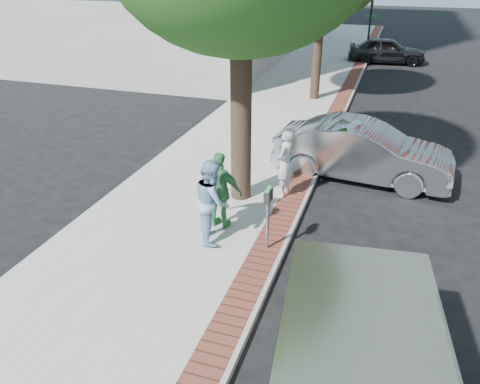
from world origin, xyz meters
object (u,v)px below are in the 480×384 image
at_px(person_green, 220,191).
at_px(person_gray, 285,163).
at_px(sedan_silver, 363,151).
at_px(bg_car, 387,50).
at_px(person_officer, 212,201).
at_px(parking_meter, 268,205).

bearing_deg(person_green, person_gray, -110.64).
bearing_deg(person_gray, person_green, -18.60).
xyz_separation_m(person_green, sedan_silver, (2.80, 4.12, -0.25)).
relative_size(sedan_silver, bg_car, 1.11).
xyz_separation_m(person_officer, person_green, (-0.03, 0.55, -0.03)).
height_order(person_gray, sedan_silver, person_gray).
bearing_deg(person_gray, sedan_silver, 147.74).
bearing_deg(person_gray, parking_meter, 13.79).
bearing_deg(person_green, sedan_silver, -118.15).
height_order(person_gray, bg_car, person_gray).
xyz_separation_m(person_gray, person_officer, (-0.99, -2.57, 0.02)).
height_order(person_officer, bg_car, person_officer).
relative_size(person_gray, sedan_silver, 0.37).
distance_m(person_gray, person_green, 2.26).
bearing_deg(person_green, person_officer, 98.71).
bearing_deg(parking_meter, person_green, 156.18).
height_order(sedan_silver, bg_car, sedan_silver).
xyz_separation_m(parking_meter, sedan_silver, (1.53, 4.68, -0.39)).
relative_size(person_gray, bg_car, 0.41).
bearing_deg(sedan_silver, parking_meter, 167.73).
distance_m(parking_meter, person_green, 1.40).
xyz_separation_m(person_officer, sedan_silver, (2.78, 4.67, -0.28)).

